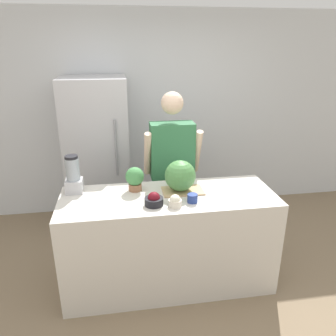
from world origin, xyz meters
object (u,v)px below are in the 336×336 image
at_px(refrigerator, 98,155).
at_px(blender, 73,176).
at_px(potted_plant, 135,178).
at_px(bowl_small_blue, 192,198).
at_px(watermelon, 180,176).
at_px(person, 172,172).
at_px(bowl_cream, 175,201).
at_px(bowl_cherries, 154,200).

height_order(refrigerator, blender, refrigerator).
bearing_deg(potted_plant, bowl_small_blue, -34.80).
bearing_deg(blender, watermelon, -8.34).
relative_size(person, watermelon, 6.23).
bearing_deg(refrigerator, bowl_small_blue, -59.50).
bearing_deg(bowl_cream, bowl_cherries, 163.44).
bearing_deg(potted_plant, bowl_cherries, -67.08).
relative_size(refrigerator, watermelon, 6.56).
xyz_separation_m(refrigerator, potted_plant, (0.38, -1.11, 0.12)).
bearing_deg(bowl_cream, person, 82.09).
bearing_deg(person, refrigerator, 141.10).
relative_size(refrigerator, person, 1.05).
height_order(refrigerator, bowl_cherries, refrigerator).
bearing_deg(refrigerator, bowl_cream, -65.17).
bearing_deg(potted_plant, watermelon, -12.79).
bearing_deg(blender, bowl_cherries, -28.45).
distance_m(refrigerator, bowl_cherries, 1.52).
bearing_deg(bowl_small_blue, blender, 159.86).
bearing_deg(bowl_small_blue, person, 93.07).
xyz_separation_m(bowl_cream, bowl_small_blue, (0.16, 0.05, -0.01)).
distance_m(bowl_cream, bowl_small_blue, 0.17).
distance_m(refrigerator, person, 1.03).
bearing_deg(person, bowl_small_blue, -86.93).
xyz_separation_m(bowl_cherries, bowl_cream, (0.17, -0.05, -0.00)).
relative_size(person, potted_plant, 7.88).
relative_size(refrigerator, bowl_cream, 16.60).
height_order(refrigerator, watermelon, refrigerator).
xyz_separation_m(refrigerator, bowl_cherries, (0.52, -1.43, 0.05)).
relative_size(person, bowl_cream, 15.75).
bearing_deg(refrigerator, person, -38.90).
bearing_deg(watermelon, bowl_small_blue, -74.93).
bearing_deg(bowl_small_blue, bowl_cherries, 179.78).
distance_m(person, potted_plant, 0.64).
bearing_deg(bowl_cream, potted_plant, 129.43).
distance_m(watermelon, bowl_small_blue, 0.27).
bearing_deg(bowl_cream, watermelon, 71.12).
bearing_deg(bowl_cherries, person, 69.99).
relative_size(watermelon, bowl_cherries, 1.78).
xyz_separation_m(bowl_cream, potted_plant, (-0.31, 0.37, 0.08)).
xyz_separation_m(bowl_cherries, potted_plant, (-0.14, 0.32, 0.07)).
height_order(person, bowl_cream, person).
bearing_deg(bowl_cherries, potted_plant, 112.92).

